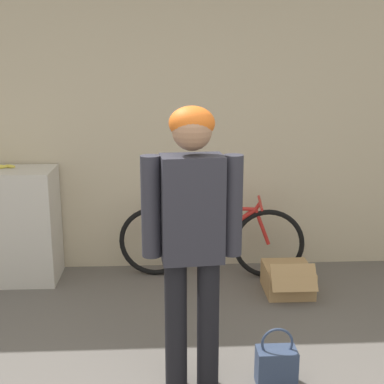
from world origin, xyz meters
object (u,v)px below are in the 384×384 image
object	(u,v)px
handbag	(276,365)
bicycle	(211,240)
person	(192,224)
cardboard_box	(288,279)

from	to	relation	value
handbag	bicycle	bearing A→B (deg)	98.56
person	cardboard_box	xyz separation A→B (m)	(0.89, 1.32, -0.92)
person	handbag	world-z (taller)	person
cardboard_box	person	bearing A→B (deg)	-124.06
bicycle	handbag	xyz separation A→B (m)	(0.26, -1.71, -0.22)
cardboard_box	handbag	bearing A→B (deg)	-105.67
person	bicycle	world-z (taller)	person
handbag	cardboard_box	size ratio (longest dim) A/B	0.74
person	handbag	distance (m)	1.04
handbag	cardboard_box	bearing A→B (deg)	74.33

